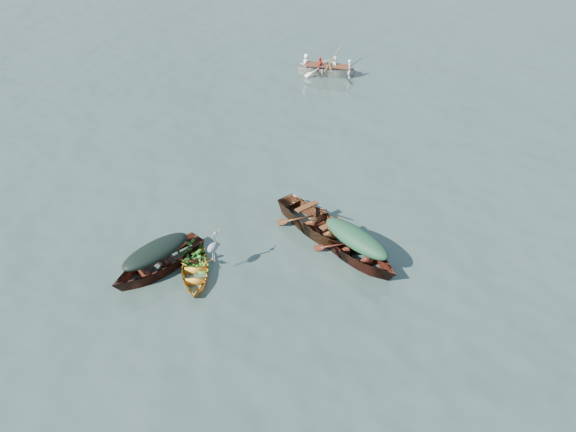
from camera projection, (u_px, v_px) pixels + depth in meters
name	position (u px, v px, depth m)	size (l,w,h in m)	color
ground	(247.00, 270.00, 15.68)	(140.00, 140.00, 0.00)	#31453D
yellow_dinghy	(195.00, 276.00, 15.48)	(1.13, 2.61, 0.67)	orange
dark_covered_boat	(159.00, 269.00, 15.70)	(1.42, 3.83, 0.97)	#431D0F
green_tarp_boat	(354.00, 258.00, 16.10)	(1.32, 4.25, 0.98)	#41190F
open_wooden_boat	(318.00, 233.00, 17.06)	(1.46, 4.68, 1.11)	#4F2913
rowed_boat	(327.00, 75.00, 27.49)	(1.25, 4.17, 0.99)	white
dark_tarp_cover	(155.00, 250.00, 15.30)	(0.78, 2.11, 0.40)	black
green_tarp_cover	(356.00, 237.00, 15.67)	(0.73, 2.34, 0.52)	#193E27
thwart_benches	(319.00, 218.00, 16.73)	(0.87, 2.34, 0.04)	#4E2812
heron	(213.00, 251.00, 15.10)	(0.28, 0.40, 0.92)	gray
dinghy_weeds	(195.00, 246.00, 15.55)	(0.70, 0.90, 0.60)	#2E681B
rowers	(328.00, 58.00, 26.98)	(1.13, 2.92, 0.76)	silver
oars	(328.00, 65.00, 27.19)	(2.60, 0.60, 0.06)	olive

